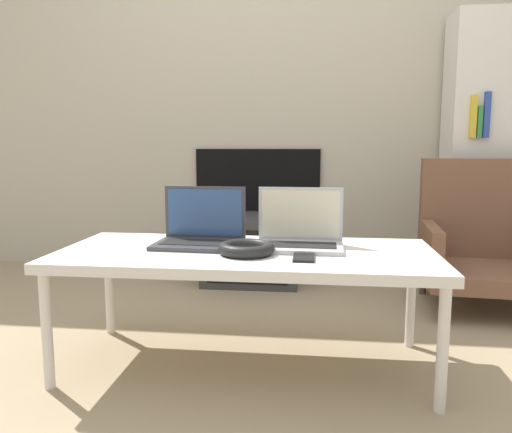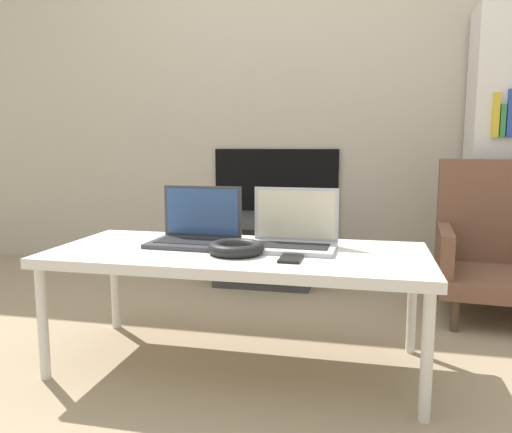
{
  "view_description": "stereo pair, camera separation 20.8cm",
  "coord_description": "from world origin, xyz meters",
  "px_view_note": "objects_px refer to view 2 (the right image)",
  "views": [
    {
      "loc": [
        0.24,
        -1.58,
        0.81
      ],
      "look_at": [
        0.0,
        0.47,
        0.52
      ],
      "focal_mm": 35.0,
      "sensor_mm": 36.0,
      "label": 1
    },
    {
      "loc": [
        0.45,
        -1.54,
        0.81
      ],
      "look_at": [
        0.0,
        0.47,
        0.52
      ],
      "focal_mm": 35.0,
      "sensor_mm": 36.0,
      "label": 2
    }
  ],
  "objects_px": {
    "headphones": "(236,248)",
    "armchair": "(510,245)",
    "tv": "(268,248)",
    "laptop_left": "(197,231)",
    "laptop_right": "(293,235)",
    "phone": "(291,258)"
  },
  "relations": [
    {
      "from": "headphones",
      "to": "phone",
      "type": "height_order",
      "value": "headphones"
    },
    {
      "from": "tv",
      "to": "armchair",
      "type": "xyz_separation_m",
      "value": [
        1.27,
        -0.32,
        0.14
      ]
    },
    {
      "from": "laptop_left",
      "to": "armchair",
      "type": "xyz_separation_m",
      "value": [
        1.33,
        0.8,
        -0.15
      ]
    },
    {
      "from": "laptop_right",
      "to": "armchair",
      "type": "distance_m",
      "value": 1.25
    },
    {
      "from": "laptop_right",
      "to": "phone",
      "type": "bearing_deg",
      "value": -81.93
    },
    {
      "from": "laptop_left",
      "to": "tv",
      "type": "distance_m",
      "value": 1.15
    },
    {
      "from": "tv",
      "to": "armchair",
      "type": "height_order",
      "value": "armchair"
    },
    {
      "from": "laptop_left",
      "to": "tv",
      "type": "height_order",
      "value": "laptop_left"
    },
    {
      "from": "laptop_left",
      "to": "headphones",
      "type": "xyz_separation_m",
      "value": [
        0.2,
        -0.14,
        -0.03
      ]
    },
    {
      "from": "laptop_left",
      "to": "laptop_right",
      "type": "xyz_separation_m",
      "value": [
        0.37,
        0.0,
        0.0
      ]
    },
    {
      "from": "laptop_right",
      "to": "tv",
      "type": "xyz_separation_m",
      "value": [
        -0.31,
        1.12,
        -0.29
      ]
    },
    {
      "from": "headphones",
      "to": "armchair",
      "type": "height_order",
      "value": "armchair"
    },
    {
      "from": "phone",
      "to": "tv",
      "type": "bearing_deg",
      "value": 104.46
    },
    {
      "from": "tv",
      "to": "laptop_right",
      "type": "bearing_deg",
      "value": -74.26
    },
    {
      "from": "laptop_right",
      "to": "headphones",
      "type": "height_order",
      "value": "laptop_right"
    },
    {
      "from": "headphones",
      "to": "tv",
      "type": "height_order",
      "value": "headphones"
    },
    {
      "from": "phone",
      "to": "tv",
      "type": "xyz_separation_m",
      "value": [
        -0.34,
        1.31,
        -0.25
      ]
    },
    {
      "from": "laptop_left",
      "to": "headphones",
      "type": "relative_size",
      "value": 1.67
    },
    {
      "from": "laptop_left",
      "to": "armchair",
      "type": "distance_m",
      "value": 1.55
    },
    {
      "from": "laptop_left",
      "to": "laptop_right",
      "type": "bearing_deg",
      "value": 2.18
    },
    {
      "from": "laptop_right",
      "to": "phone",
      "type": "xyz_separation_m",
      "value": [
        0.02,
        -0.19,
        -0.04
      ]
    },
    {
      "from": "phone",
      "to": "armchair",
      "type": "relative_size",
      "value": 0.17
    }
  ]
}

